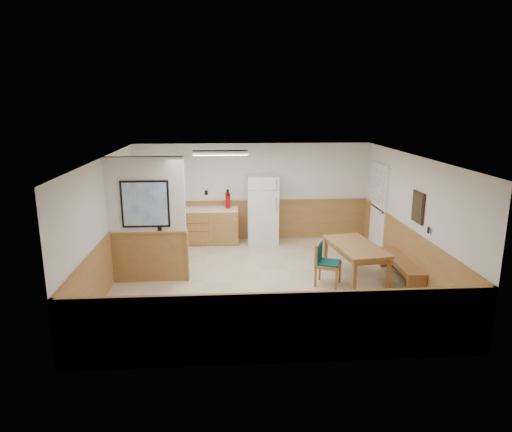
{
  "coord_description": "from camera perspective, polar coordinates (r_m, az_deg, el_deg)",
  "views": [
    {
      "loc": [
        -0.7,
        -8.57,
        3.49
      ],
      "look_at": [
        -0.09,
        0.4,
        1.25
      ],
      "focal_mm": 32.0,
      "sensor_mm": 36.0,
      "label": 1
    }
  ],
  "objects": [
    {
      "name": "exterior_door",
      "position": [
        11.36,
        15.05,
        1.08
      ],
      "size": [
        0.07,
        1.02,
        2.15
      ],
      "color": "white",
      "rests_on": "ground"
    },
    {
      "name": "dining_bench",
      "position": [
        9.63,
        17.77,
        -5.77
      ],
      "size": [
        0.44,
        1.73,
        0.45
      ],
      "rotation": [
        0.0,
        0.0,
        -0.04
      ],
      "color": "#986138",
      "rests_on": "ground"
    },
    {
      "name": "wall_painting",
      "position": [
        9.25,
        19.58,
        1.05
      ],
      "size": [
        0.04,
        0.5,
        0.6
      ],
      "color": "black",
      "rests_on": "right_wall"
    },
    {
      "name": "right_wall",
      "position": [
        9.6,
        18.92,
        -0.29
      ],
      "size": [
        0.02,
        6.0,
        2.5
      ],
      "primitive_type": "cube",
      "color": "white",
      "rests_on": "ground"
    },
    {
      "name": "fire_extinguisher",
      "position": [
        11.5,
        -3.54,
        2.02
      ],
      "size": [
        0.13,
        0.13,
        0.49
      ],
      "rotation": [
        0.0,
        0.0,
        -0.08
      ],
      "color": "#AB090B",
      "rests_on": "kitchen_counter"
    },
    {
      "name": "left_wall",
      "position": [
        9.15,
        -18.3,
        -0.92
      ],
      "size": [
        0.02,
        6.0,
        2.5
      ],
      "primitive_type": "cube",
      "color": "white",
      "rests_on": "ground"
    },
    {
      "name": "wainscot_right",
      "position": [
        9.8,
        18.47,
        -4.55
      ],
      "size": [
        0.04,
        6.0,
        1.0
      ],
      "primitive_type": "cube",
      "color": "#A87D43",
      "rests_on": "ground"
    },
    {
      "name": "refrigerator",
      "position": [
        11.54,
        0.84,
        0.84
      ],
      "size": [
        0.78,
        0.73,
        1.74
      ],
      "rotation": [
        0.0,
        0.0,
        -0.02
      ],
      "color": "white",
      "rests_on": "ground"
    },
    {
      "name": "kitchen_counter",
      "position": [
        11.66,
        -6.24,
        -1.17
      ],
      "size": [
        2.2,
        0.61,
        1.0
      ],
      "color": "#AF7F3E",
      "rests_on": "ground"
    },
    {
      "name": "kitchen_window",
      "position": [
        11.79,
        -10.67,
        4.26
      ],
      "size": [
        0.8,
        0.04,
        1.0
      ],
      "color": "white",
      "rests_on": "back_wall"
    },
    {
      "name": "soap_bottle",
      "position": [
        11.59,
        -11.86,
        1.26
      ],
      "size": [
        0.07,
        0.07,
        0.2
      ],
      "primitive_type": "cylinder",
      "rotation": [
        0.0,
        0.0,
        0.09
      ],
      "color": "#1A9132",
      "rests_on": "kitchen_counter"
    },
    {
      "name": "dining_table",
      "position": [
        9.3,
        12.35,
        -4.12
      ],
      "size": [
        1.03,
        1.72,
        0.75
      ],
      "rotation": [
        0.0,
        0.0,
        0.14
      ],
      "color": "#986138",
      "rests_on": "ground"
    },
    {
      "name": "ground",
      "position": [
        9.28,
        0.75,
        -8.12
      ],
      "size": [
        6.0,
        6.0,
        0.0
      ],
      "primitive_type": "plane",
      "color": "#CFB295",
      "rests_on": "ground"
    },
    {
      "name": "ceiling",
      "position": [
        8.66,
        0.8,
        7.4
      ],
      "size": [
        6.0,
        6.0,
        0.02
      ],
      "primitive_type": "cube",
      "color": "white",
      "rests_on": "back_wall"
    },
    {
      "name": "back_wall",
      "position": [
        11.81,
        -0.4,
        3.03
      ],
      "size": [
        6.0,
        0.02,
        2.5
      ],
      "primitive_type": "cube",
      "color": "white",
      "rests_on": "ground"
    },
    {
      "name": "dining_chair",
      "position": [
        9.05,
        8.47,
        -5.52
      ],
      "size": [
        0.76,
        0.65,
        0.85
      ],
      "rotation": [
        0.0,
        0.0,
        -0.41
      ],
      "color": "#986138",
      "rests_on": "ground"
    },
    {
      "name": "fluorescent_fixture",
      "position": [
        9.93,
        -4.47,
        7.89
      ],
      "size": [
        1.2,
        0.3,
        0.09
      ],
      "color": "white",
      "rests_on": "ceiling"
    },
    {
      "name": "partition_wall",
      "position": [
        9.18,
        -13.46,
        -0.66
      ],
      "size": [
        1.5,
        0.2,
        2.5
      ],
      "color": "white",
      "rests_on": "ground"
    },
    {
      "name": "wainscot_left",
      "position": [
        9.36,
        -17.83,
        -5.36
      ],
      "size": [
        0.04,
        6.0,
        1.0
      ],
      "primitive_type": "cube",
      "color": "#A87D43",
      "rests_on": "ground"
    },
    {
      "name": "wainscot_back",
      "position": [
        11.95,
        -0.39,
        -0.52
      ],
      "size": [
        6.0,
        0.04,
        1.0
      ],
      "primitive_type": "cube",
      "color": "#A87D43",
      "rests_on": "ground"
    }
  ]
}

